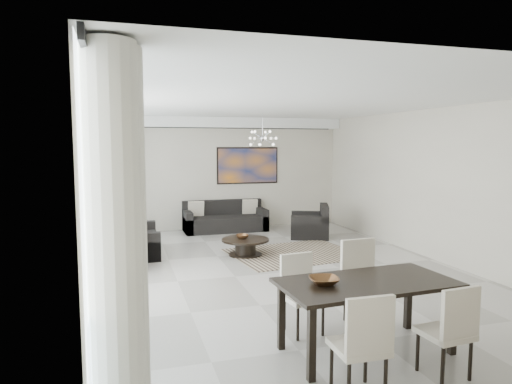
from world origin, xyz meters
name	(u,v)px	position (x,y,z in m)	size (l,w,h in m)	color
room_shell	(314,189)	(0.46, 0.00, 1.45)	(6.00, 9.00, 2.90)	#A8A39B
window_wall	(114,193)	(-2.86, 0.00, 1.47)	(0.37, 8.95, 2.90)	silver
soffit	(231,123)	(0.00, 4.30, 2.77)	(5.98, 0.40, 0.26)	white
painting	(248,166)	(0.50, 4.47, 1.65)	(1.68, 0.04, 0.98)	orange
chandelier	(263,138)	(0.30, 2.50, 2.35)	(0.66, 0.66, 0.71)	silver
rug	(294,254)	(0.57, 1.21, 0.01)	(2.46, 1.89, 0.01)	black
coffee_table	(245,246)	(-0.41, 1.38, 0.19)	(0.95, 0.95, 0.33)	black
bowl_coffee	(242,237)	(-0.45, 1.44, 0.37)	(0.25, 0.25, 0.08)	brown
sofa_main	(225,221)	(-0.22, 4.07, 0.26)	(2.10, 0.86, 0.76)	black
loveseat	(134,242)	(-2.55, 2.08, 0.26)	(0.86, 1.53, 0.77)	black
armchair	(311,226)	(1.59, 2.70, 0.27)	(1.16, 1.18, 0.78)	black
side_table	(127,222)	(-2.65, 4.15, 0.34)	(0.37, 0.37, 0.51)	black
tv_console	(123,254)	(-2.76, 1.27, 0.22)	(0.40, 1.42, 0.44)	black
television	(131,224)	(-2.60, 1.31, 0.75)	(1.06, 0.14, 0.61)	gray
dining_table	(367,289)	(-0.28, -3.10, 0.69)	(1.91, 1.04, 0.78)	black
dining_chair_sw	(364,339)	(-0.79, -3.93, 0.55)	(0.45, 0.45, 0.96)	beige
dining_chair_se	(452,326)	(0.18, -3.86, 0.53)	(0.46, 0.46, 0.92)	beige
dining_chair_nw	(300,287)	(-0.75, -2.37, 0.53)	(0.47, 0.47, 0.92)	beige
dining_chair_ne	(362,275)	(0.10, -2.33, 0.59)	(0.50, 0.50, 1.03)	beige
bowl_dining	(324,281)	(-0.77, -3.08, 0.81)	(0.31, 0.31, 0.08)	brown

